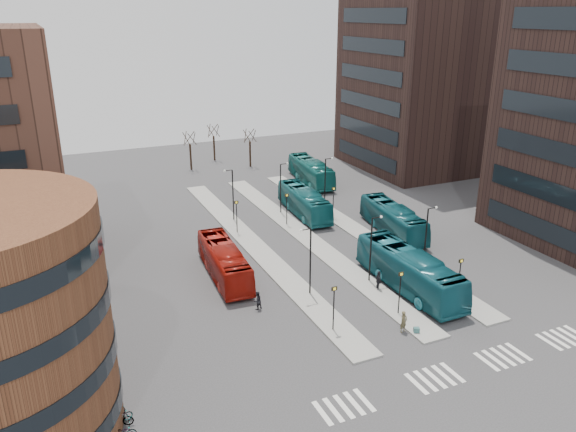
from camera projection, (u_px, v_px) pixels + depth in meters
name	position (u px, v px, depth m)	size (l,w,h in m)	color
ground	(489.00, 410.00, 34.60)	(160.00, 160.00, 0.00)	#313134
island_left	(254.00, 245.00, 58.68)	(2.50, 45.00, 0.15)	gray
island_mid	(305.00, 236.00, 61.00)	(2.50, 45.00, 0.15)	gray
island_right	(353.00, 228.00, 63.32)	(2.50, 45.00, 0.15)	gray
suitcase	(416.00, 331.00, 42.68)	(0.43, 0.34, 0.54)	navy
red_bus	(224.00, 261.00, 51.44)	(2.61, 11.15, 3.10)	#9C150C
teal_bus_a	(409.00, 271.00, 49.04)	(3.00, 12.81, 3.57)	#145664
teal_bus_b	(304.00, 202.00, 67.24)	(2.67, 11.42, 3.18)	#135B61
teal_bus_c	(393.00, 219.00, 61.64)	(2.69, 11.50, 3.20)	#12505A
teal_bus_d	(311.00, 171.00, 79.78)	(2.78, 11.89, 3.31)	#13605D
traveller	(404.00, 322.00, 42.75)	(0.64, 0.42, 1.75)	brown
commuter_a	(257.00, 301.00, 46.04)	(0.77, 0.60, 1.58)	black
commuter_b	(379.00, 281.00, 49.14)	(1.07, 0.45, 1.83)	black
commuter_c	(401.00, 282.00, 49.12)	(1.02, 0.59, 1.59)	black
bicycle_near	(122.00, 432.00, 32.21)	(0.58, 1.66, 0.87)	gray
bicycle_mid	(119.00, 419.00, 33.09)	(0.48, 1.70, 1.02)	gray
bicycle_far	(118.00, 418.00, 33.29)	(0.61, 1.75, 0.92)	gray
crosswalk_stripes	(467.00, 368.00, 38.69)	(22.35, 2.40, 0.01)	silver
tower_far	(427.00, 68.00, 84.55)	(20.12, 20.00, 30.00)	black
sign_poles	(334.00, 240.00, 54.05)	(12.45, 22.12, 3.65)	black
lamp_posts	(319.00, 211.00, 58.33)	(14.04, 20.24, 6.12)	black
bare_trees	(218.00, 149.00, 88.27)	(10.97, 8.14, 5.90)	black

